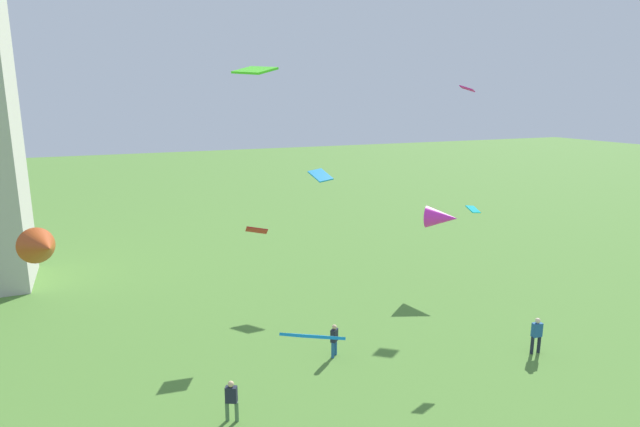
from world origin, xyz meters
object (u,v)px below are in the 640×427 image
object	(u,v)px
kite_flying_1	(442,218)
kite_flying_8	(257,230)
person_0	(231,399)
person_2	(334,338)
person_1	(537,333)
kite_flying_5	(255,70)
kite_flying_2	(43,247)
kite_flying_4	(467,89)
kite_flying_6	(313,336)
kite_flying_0	(320,175)
kite_flying_7	(473,209)

from	to	relation	value
kite_flying_1	kite_flying_8	xyz separation A→B (m)	(-12.68, -1.85, 0.89)
person_0	person_2	distance (m)	6.41
person_0	person_1	size ratio (longest dim) A/B	0.93
person_2	kite_flying_1	xyz separation A→B (m)	(10.35, 6.24, 3.52)
person_1	person_0	bearing A→B (deg)	-176.79
person_2	kite_flying_5	distance (m)	12.63
kite_flying_2	kite_flying_4	bearing A→B (deg)	2.19
kite_flying_1	kite_flying_6	xyz separation A→B (m)	(-14.73, -14.26, 0.98)
kite_flying_0	kite_flying_5	bearing A→B (deg)	129.67
person_0	person_1	xyz separation A→B (m)	(14.53, -0.40, 0.07)
kite_flying_6	kite_flying_7	distance (m)	14.22
person_1	kite_flying_7	distance (m)	6.55
kite_flying_2	kite_flying_5	size ratio (longest dim) A/B	1.11
person_0	kite_flying_8	bearing A→B (deg)	-86.24
kite_flying_6	person_0	bearing A→B (deg)	-88.65
person_0	kite_flying_5	world-z (taller)	kite_flying_5
person_0	kite_flying_0	distance (m)	17.04
person_0	kite_flying_2	xyz separation A→B (m)	(-5.82, 2.27, 5.92)
kite_flying_7	kite_flying_6	bearing A→B (deg)	13.41
kite_flying_1	kite_flying_7	distance (m)	7.35
person_2	kite_flying_5	bearing A→B (deg)	100.95
kite_flying_0	kite_flying_2	xyz separation A→B (m)	(-15.00, -10.73, -0.17)
kite_flying_5	kite_flying_0	bearing A→B (deg)	-65.83
kite_flying_5	person_2	bearing A→B (deg)	-152.14
kite_flying_1	kite_flying_2	size ratio (longest dim) A/B	1.07
person_2	kite_flying_8	xyz separation A→B (m)	(-2.33, 4.39, 4.41)
person_2	kite_flying_6	distance (m)	10.19
person_0	kite_flying_7	size ratio (longest dim) A/B	1.94
person_0	kite_flying_2	world-z (taller)	kite_flying_2
kite_flying_2	kite_flying_6	bearing A→B (deg)	-64.59
kite_flying_4	kite_flying_5	distance (m)	18.20
person_0	kite_flying_2	bearing A→B (deg)	6.22
kite_flying_2	kite_flying_7	distance (m)	18.89
person_2	kite_flying_0	bearing A→B (deg)	26.95
person_1	kite_flying_7	size ratio (longest dim) A/B	2.09
person_2	person_1	bearing A→B (deg)	-64.63
kite_flying_1	kite_flying_7	world-z (taller)	kite_flying_7
person_0	person_1	bearing A→B (deg)	-154.03
kite_flying_1	kite_flying_7	xyz separation A→B (m)	(-2.92, -6.42, 2.05)
kite_flying_4	kite_flying_5	size ratio (longest dim) A/B	0.58
person_1	kite_flying_8	xyz separation A→B (m)	(-11.24, 7.87, 4.30)
person_0	kite_flying_2	distance (m)	8.61
person_0	kite_flying_1	world-z (taller)	kite_flying_1
person_1	kite_flying_2	world-z (taller)	kite_flying_2
kite_flying_2	kite_flying_5	distance (m)	10.92
kite_flying_4	kite_flying_5	xyz separation A→B (m)	(-16.82, -6.91, 0.57)
kite_flying_7	kite_flying_8	size ratio (longest dim) A/B	0.74
kite_flying_0	kite_flying_6	bearing A→B (deg)	145.23
kite_flying_6	kite_flying_4	bearing A→B (deg)	-149.81
kite_flying_1	kite_flying_6	bearing A→B (deg)	-177.82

